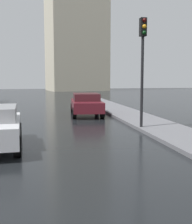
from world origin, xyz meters
The scene contains 3 objects.
car_maroon_far_ahead centered at (2.63, 17.13, 0.70)m, with size 1.99×3.94×1.32m.
traffic_light centered at (4.19, 11.85, 3.30)m, with size 0.26×0.39×4.58m.
distant_tower centered at (6.40, 51.21, 14.38)m, with size 10.70×8.87×28.77m.
Camera 1 is at (-0.12, -0.06, 2.26)m, focal length 47.16 mm.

